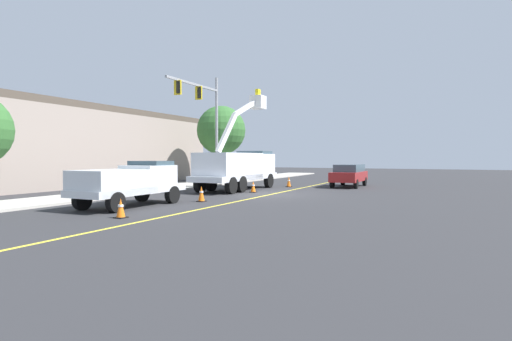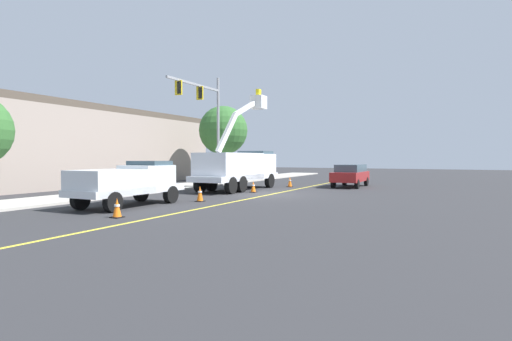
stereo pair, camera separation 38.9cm
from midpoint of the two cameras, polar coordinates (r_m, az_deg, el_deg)
name	(u,v)px [view 2 (the right image)]	position (r m, az deg, el deg)	size (l,w,h in m)	color
ground	(270,195)	(24.17, 2.45, -3.42)	(120.00, 120.00, 0.00)	#2D2D30
sidewalk_far_side	(159,189)	(28.66, -13.19, -2.52)	(60.00, 3.60, 0.12)	#B2ADA3
lane_centre_stripe	(270,195)	(24.17, 2.45, -3.41)	(50.00, 0.16, 0.01)	yellow
utility_bucket_truck	(239,166)	(27.63, -2.05, 0.58)	(8.23, 2.83, 6.93)	white
service_pickup_truck	(128,182)	(19.19, -17.11, -1.53)	(5.63, 2.25, 2.06)	silver
passing_minivan	(351,174)	(31.23, 13.57, -0.48)	(4.83, 2.00, 1.69)	maroon
traffic_cone_leading	(117,208)	(15.76, -18.37, -5.06)	(0.40, 0.40, 0.73)	black
traffic_cone_mid_front	(200,194)	(20.53, -7.39, -3.28)	(0.40, 0.40, 0.80)	black
traffic_cone_mid_rear	(253,187)	(25.66, 0.05, -2.31)	(0.40, 0.40, 0.73)	black
traffic_cone_trailing	(290,182)	(30.45, 5.17, -1.60)	(0.40, 0.40, 0.79)	black
traffic_signal_mast	(206,111)	(31.70, -6.73, 8.33)	(6.61, 0.60, 8.67)	gray
commercial_building_backdrop	(86,146)	(35.71, -22.60, 3.16)	(25.28, 6.95, 6.23)	gray
street_tree_right	(223,130)	(37.64, -4.36, 5.67)	(4.50, 4.50, 6.98)	brown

